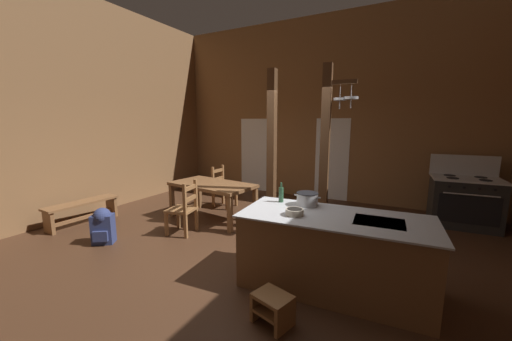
% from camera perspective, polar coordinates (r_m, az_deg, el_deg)
% --- Properties ---
extents(ground_plane, '(8.60, 8.26, 0.10)m').
position_cam_1_polar(ground_plane, '(4.56, -2.29, -16.58)').
color(ground_plane, '#422819').
extents(wall_back, '(8.60, 0.14, 4.52)m').
position_cam_1_polar(wall_back, '(7.63, 12.38, 11.63)').
color(wall_back, brown).
rests_on(wall_back, ground_plane).
extents(wall_left, '(0.14, 8.26, 4.52)m').
position_cam_1_polar(wall_left, '(7.00, -32.39, 10.58)').
color(wall_left, brown).
rests_on(wall_left, ground_plane).
extents(glazed_door_back_left, '(1.00, 0.01, 2.05)m').
position_cam_1_polar(glazed_door_back_left, '(8.26, 0.10, 3.09)').
color(glazed_door_back_left, white).
rests_on(glazed_door_back_left, ground_plane).
extents(glazed_panel_back_right, '(0.84, 0.01, 2.05)m').
position_cam_1_polar(glazed_panel_back_right, '(7.51, 14.76, 2.12)').
color(glazed_panel_back_right, white).
rests_on(glazed_panel_back_right, ground_plane).
extents(kitchen_island, '(2.22, 1.10, 0.89)m').
position_cam_1_polar(kitchen_island, '(3.64, 14.99, -15.37)').
color(kitchen_island, brown).
rests_on(kitchen_island, ground_plane).
extents(stove_range, '(1.18, 0.88, 1.32)m').
position_cam_1_polar(stove_range, '(6.75, 35.90, -4.92)').
color(stove_range, black).
rests_on(stove_range, ground_plane).
extents(support_post_with_pot_rack, '(0.56, 0.24, 2.87)m').
position_cam_1_polar(support_post_with_pot_rack, '(4.84, 13.76, 4.24)').
color(support_post_with_pot_rack, brown).
rests_on(support_post_with_pot_rack, ground_plane).
extents(support_post_center, '(0.14, 0.14, 2.87)m').
position_cam_1_polar(support_post_center, '(5.20, 3.12, 3.77)').
color(support_post_center, brown).
rests_on(support_post_center, ground_plane).
extents(step_stool, '(0.43, 0.37, 0.30)m').
position_cam_1_polar(step_stool, '(3.12, 3.31, -25.30)').
color(step_stool, olive).
rests_on(step_stool, ground_plane).
extents(dining_table, '(1.80, 1.11, 0.74)m').
position_cam_1_polar(dining_table, '(5.89, -8.65, -3.37)').
color(dining_table, brown).
rests_on(dining_table, ground_plane).
extents(ladderback_chair_near_window, '(0.45, 0.45, 0.95)m').
position_cam_1_polar(ladderback_chair_near_window, '(6.76, -6.59, -3.37)').
color(ladderback_chair_near_window, olive).
rests_on(ladderback_chair_near_window, ground_plane).
extents(ladderback_chair_by_post, '(0.52, 0.52, 0.95)m').
position_cam_1_polar(ladderback_chair_by_post, '(5.26, -14.09, -7.37)').
color(ladderback_chair_by_post, olive).
rests_on(ladderback_chair_by_post, ground_plane).
extents(bench_along_left_wall, '(0.43, 1.33, 0.44)m').
position_cam_1_polar(bench_along_left_wall, '(6.56, -31.15, -6.47)').
color(bench_along_left_wall, brown).
rests_on(bench_along_left_wall, ground_plane).
extents(backpack, '(0.39, 0.38, 0.60)m').
position_cam_1_polar(backpack, '(5.36, -28.08, -9.46)').
color(backpack, navy).
rests_on(backpack, ground_plane).
extents(stockpot_on_counter, '(0.35, 0.28, 0.17)m').
position_cam_1_polar(stockpot_on_counter, '(3.79, 10.11, -5.57)').
color(stockpot_on_counter, '#B7BABF').
rests_on(stockpot_on_counter, kitchen_island).
extents(mixing_bowl_on_counter, '(0.21, 0.21, 0.08)m').
position_cam_1_polar(mixing_bowl_on_counter, '(3.40, 7.64, -8.13)').
color(mixing_bowl_on_counter, '#B2A893').
rests_on(mixing_bowl_on_counter, kitchen_island).
extents(bottle_tall_on_counter, '(0.07, 0.07, 0.27)m').
position_cam_1_polar(bottle_tall_on_counter, '(3.90, 4.99, -4.71)').
color(bottle_tall_on_counter, '#2D5638').
rests_on(bottle_tall_on_counter, kitchen_island).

